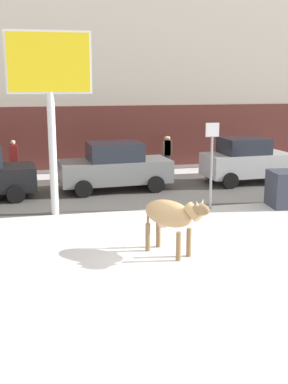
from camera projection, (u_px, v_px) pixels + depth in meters
ground_plane at (163, 265)px, 11.13m from camera, size 120.00×120.00×0.00m
road_strip at (112, 192)px, 18.37m from camera, size 60.00×5.60×0.01m
building_facade at (88, 31)px, 23.70m from camera, size 44.00×6.10×13.00m
cow_tan at (171, 215)px, 11.60m from camera, size 1.41×1.80×1.54m
billboard at (49, 74)px, 14.34m from camera, size 2.52×0.24×5.56m
car_grey_sedan at (115, 167)px, 18.47m from camera, size 4.31×2.21×1.84m
car_silver_hatchback at (246, 160)px, 19.77m from camera, size 3.61×2.12×1.86m
pedestrian_near_billboard at (14, 160)px, 20.06m from camera, size 0.36×0.24×1.73m
pedestrian_by_cars at (168, 155)px, 21.45m from camera, size 0.36×0.24×1.73m
pedestrian_far_left at (166, 155)px, 21.44m from camera, size 0.36×0.24×1.73m
street_sign at (211, 159)px, 15.56m from camera, size 0.44×0.08×2.82m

